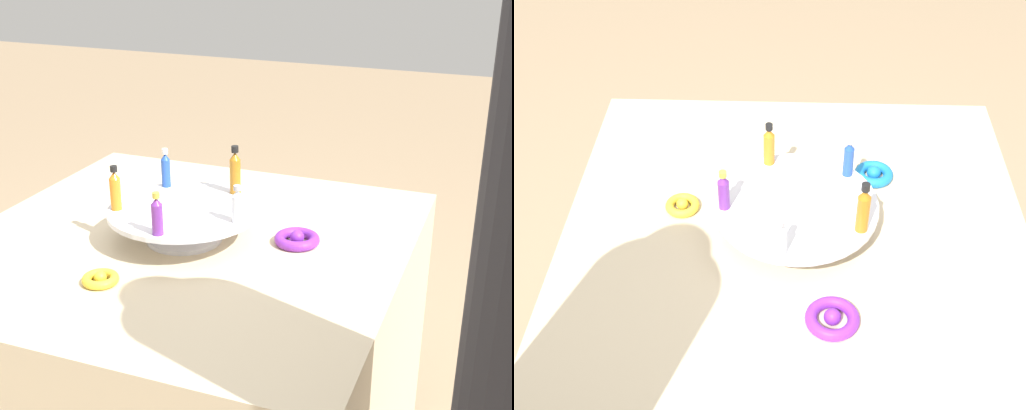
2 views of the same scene
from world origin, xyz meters
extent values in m
cube|color=beige|center=(0.00, 0.00, 0.38)|extent=(1.02, 1.02, 0.77)
cylinder|color=silver|center=(0.00, 0.00, 0.77)|extent=(0.18, 0.18, 0.01)
cylinder|color=silver|center=(0.00, 0.00, 0.81)|extent=(0.09, 0.09, 0.06)
cylinder|color=silver|center=(0.00, 0.00, 0.84)|extent=(0.35, 0.35, 0.01)
cylinder|color=#AD6B19|center=(0.13, -0.08, 0.89)|extent=(0.03, 0.03, 0.09)
cone|color=#AD6B19|center=(0.13, -0.08, 0.94)|extent=(0.03, 0.03, 0.02)
cylinder|color=black|center=(0.13, -0.08, 0.96)|extent=(0.02, 0.02, 0.02)
cylinder|color=#234CAD|center=(0.11, 0.10, 0.88)|extent=(0.02, 0.02, 0.07)
cone|color=#234CAD|center=(0.11, 0.10, 0.93)|extent=(0.02, 0.02, 0.02)
cylinder|color=silver|center=(0.11, 0.10, 0.94)|extent=(0.01, 0.01, 0.01)
cylinder|color=orange|center=(-0.06, 0.14, 0.89)|extent=(0.03, 0.03, 0.08)
cone|color=orange|center=(-0.06, 0.14, 0.93)|extent=(0.02, 0.02, 0.02)
cylinder|color=black|center=(-0.06, 0.14, 0.95)|extent=(0.02, 0.02, 0.01)
cylinder|color=#702D93|center=(-0.15, -0.02, 0.88)|extent=(0.02, 0.02, 0.07)
cone|color=#702D93|center=(-0.15, -0.02, 0.93)|extent=(0.02, 0.02, 0.01)
cylinder|color=gold|center=(-0.15, -0.02, 0.94)|extent=(0.02, 0.02, 0.01)
cylinder|color=silver|center=(-0.03, -0.15, 0.88)|extent=(0.02, 0.02, 0.06)
cone|color=silver|center=(-0.03, -0.15, 0.92)|extent=(0.02, 0.02, 0.01)
cylinder|color=#B2B2B7|center=(-0.03, -0.15, 0.93)|extent=(0.02, 0.02, 0.01)
torus|color=blue|center=(0.18, 0.19, 0.78)|extent=(0.09, 0.09, 0.02)
sphere|color=blue|center=(0.18, 0.19, 0.79)|extent=(0.03, 0.03, 0.03)
torus|color=gold|center=(-0.26, 0.06, 0.78)|extent=(0.08, 0.08, 0.02)
sphere|color=gold|center=(-0.26, 0.06, 0.78)|extent=(0.03, 0.03, 0.03)
torus|color=purple|center=(0.07, -0.25, 0.78)|extent=(0.11, 0.11, 0.02)
sphere|color=purple|center=(0.07, -0.25, 0.79)|extent=(0.03, 0.03, 0.03)
camera|label=1|loc=(-1.36, -0.71, 1.48)|focal=50.00mm
camera|label=2|loc=(-0.02, -1.14, 1.85)|focal=50.00mm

